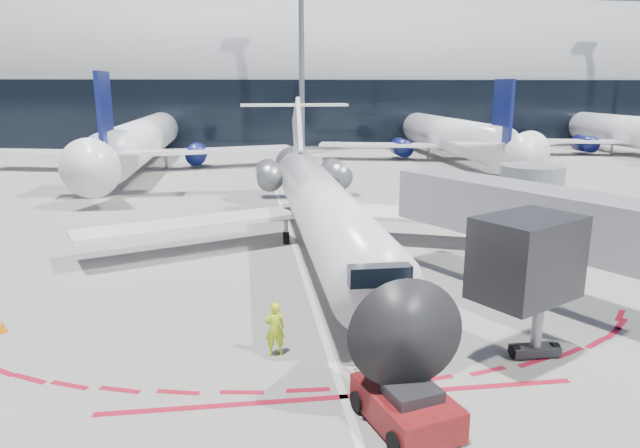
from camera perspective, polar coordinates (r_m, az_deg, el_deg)
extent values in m
plane|color=gray|center=(27.71, -1.76, -4.80)|extent=(260.00, 260.00, 0.00)
cube|color=silver|center=(29.60, -2.17, -3.57)|extent=(0.25, 40.00, 0.01)
cube|color=maroon|center=(17.29, 2.38, -16.88)|extent=(14.00, 0.25, 0.01)
cube|color=#94979A|center=(91.26, -6.12, 11.28)|extent=(150.00, 24.00, 10.00)
cylinder|color=#94979A|center=(91.19, -6.20, 14.42)|extent=(150.00, 24.00, 24.00)
cube|color=black|center=(79.22, -5.85, 10.92)|extent=(150.00, 0.20, 9.00)
cube|color=gray|center=(25.13, 20.19, 0.93)|extent=(8.22, 12.61, 2.30)
cube|color=black|center=(18.82, 19.96, -3.18)|extent=(3.86, 3.44, 2.60)
cylinder|color=slate|center=(20.30, 20.91, -9.22)|extent=(0.36, 0.36, 2.40)
cube|color=black|center=(20.69, 20.68, -11.73)|extent=(1.60, 0.60, 0.30)
cylinder|color=gray|center=(31.74, 20.14, 1.24)|extent=(3.20, 3.20, 4.80)
cylinder|color=black|center=(32.24, 19.83, -2.49)|extent=(4.00, 4.00, 0.50)
cylinder|color=slate|center=(74.63, -1.85, 16.57)|extent=(0.70, 0.70, 25.00)
cylinder|color=white|center=(29.38, 0.22, 1.60)|extent=(3.02, 24.62, 3.02)
cone|color=black|center=(16.32, 7.01, -8.61)|extent=(3.02, 3.13, 3.02)
cone|color=white|center=(43.40, -2.39, 5.55)|extent=(3.02, 4.03, 3.02)
cube|color=black|center=(17.73, 5.62, -4.61)|extent=(1.90, 1.57, 0.62)
cube|color=white|center=(31.12, -12.97, 0.04)|extent=(11.99, 7.11, 0.35)
cube|color=white|center=(32.84, 11.89, 0.80)|extent=(11.99, 7.11, 0.35)
cube|color=white|center=(41.99, -2.28, 8.96)|extent=(0.28, 5.25, 5.34)
cube|color=white|center=(44.21, -2.61, 11.81)|extent=(8.06, 1.79, 0.18)
cylinder|color=slate|center=(38.79, -5.16, 4.94)|extent=(1.68, 3.80, 1.68)
cylinder|color=slate|center=(39.25, 1.57, 5.10)|extent=(1.68, 3.80, 1.68)
cylinder|color=black|center=(20.43, 4.26, -10.86)|extent=(0.25, 0.63, 0.63)
cylinder|color=black|center=(32.45, -3.40, -1.37)|extent=(0.34, 0.72, 0.72)
cylinder|color=black|center=(32.86, 2.45, -1.17)|extent=(0.34, 0.72, 0.72)
cylinder|color=slate|center=(20.31, 4.28, -10.09)|extent=(0.20, 0.20, 1.23)
cube|color=#590E0C|center=(16.03, 8.58, -17.60)|extent=(2.57, 3.36, 0.84)
cube|color=black|center=(15.54, 9.21, -16.31)|extent=(1.55, 1.42, 0.33)
cylinder|color=slate|center=(17.66, 5.01, -15.02)|extent=(0.72, 2.36, 0.09)
cylinder|color=black|center=(15.02, 7.61, -20.90)|extent=(0.41, 0.64, 0.60)
cylinder|color=black|center=(15.86, 13.47, -19.13)|extent=(0.41, 0.64, 0.60)
cylinder|color=black|center=(16.53, 3.88, -17.28)|extent=(0.41, 0.64, 0.60)
cylinder|color=black|center=(17.29, 9.35, -15.94)|extent=(0.41, 0.64, 0.60)
imported|color=#C1E818|center=(19.30, -4.55, -10.39)|extent=(0.74, 0.55, 1.87)
cone|color=#D86704|center=(24.10, -29.18, -8.95)|extent=(0.33, 0.33, 0.46)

